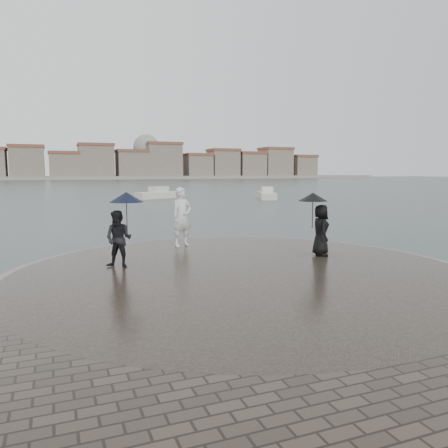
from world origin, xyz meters
name	(u,v)px	position (x,y,z in m)	size (l,w,h in m)	color
ground	(317,328)	(0.00, 0.00, 0.00)	(400.00, 400.00, 0.00)	#2B3835
kerb_ring	(242,278)	(0.00, 3.50, 0.16)	(12.50, 12.50, 0.32)	gray
quay_tip	(242,277)	(0.00, 3.50, 0.18)	(11.90, 11.90, 0.36)	#2D261E
statue	(182,217)	(-0.41, 7.75, 1.39)	(0.75, 0.49, 2.05)	white
visitor_left	(121,228)	(-2.88, 5.15, 1.43)	(1.19, 1.01, 2.04)	black
visitor_right	(319,221)	(3.04, 4.55, 1.42)	(1.08, 1.01, 1.95)	black
far_skyline	(45,164)	(-6.29, 160.71, 5.61)	(260.00, 20.00, 37.00)	gray
boats	(136,197)	(3.38, 37.79, 0.38)	(34.95, 9.58, 1.50)	beige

